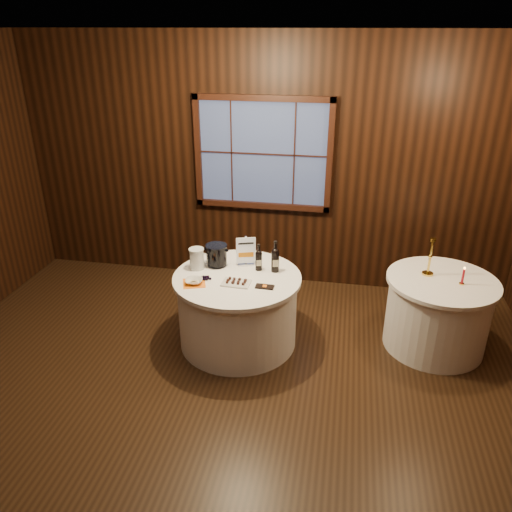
% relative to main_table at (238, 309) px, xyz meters
% --- Properties ---
extents(ground, '(6.00, 6.00, 0.00)m').
position_rel_main_table_xyz_m(ground, '(0.00, -1.00, -0.39)').
color(ground, black).
rests_on(ground, ground).
extents(back_wall, '(6.00, 0.10, 3.00)m').
position_rel_main_table_xyz_m(back_wall, '(0.00, 1.48, 1.16)').
color(back_wall, black).
rests_on(back_wall, ground).
extents(main_table, '(1.28, 1.28, 0.77)m').
position_rel_main_table_xyz_m(main_table, '(0.00, 0.00, 0.00)').
color(main_table, white).
rests_on(main_table, ground).
extents(side_table, '(1.08, 1.08, 0.77)m').
position_rel_main_table_xyz_m(side_table, '(2.00, 0.30, 0.00)').
color(side_table, white).
rests_on(side_table, ground).
extents(sign_stand, '(0.19, 0.14, 0.32)m').
position_rel_main_table_xyz_m(sign_stand, '(0.03, 0.26, 0.49)').
color(sign_stand, silver).
rests_on(sign_stand, main_table).
extents(port_bottle_left, '(0.07, 0.08, 0.28)m').
position_rel_main_table_xyz_m(port_bottle_left, '(0.19, 0.18, 0.51)').
color(port_bottle_left, black).
rests_on(port_bottle_left, main_table).
extents(port_bottle_right, '(0.08, 0.09, 0.33)m').
position_rel_main_table_xyz_m(port_bottle_right, '(0.35, 0.18, 0.53)').
color(port_bottle_right, black).
rests_on(port_bottle_right, main_table).
extents(ice_bucket, '(0.22, 0.22, 0.23)m').
position_rel_main_table_xyz_m(ice_bucket, '(-0.26, 0.20, 0.50)').
color(ice_bucket, black).
rests_on(ice_bucket, main_table).
extents(chocolate_plate, '(0.28, 0.19, 0.04)m').
position_rel_main_table_xyz_m(chocolate_plate, '(0.03, -0.16, 0.40)').
color(chocolate_plate, silver).
rests_on(chocolate_plate, main_table).
extents(chocolate_box, '(0.18, 0.09, 0.01)m').
position_rel_main_table_xyz_m(chocolate_box, '(0.31, -0.18, 0.39)').
color(chocolate_box, black).
rests_on(chocolate_box, main_table).
extents(grape_bunch, '(0.17, 0.07, 0.04)m').
position_rel_main_table_xyz_m(grape_bunch, '(-0.29, -0.13, 0.40)').
color(grape_bunch, black).
rests_on(grape_bunch, main_table).
extents(glass_pitcher, '(0.20, 0.15, 0.22)m').
position_rel_main_table_xyz_m(glass_pitcher, '(-0.43, 0.09, 0.49)').
color(glass_pitcher, silver).
rests_on(glass_pitcher, main_table).
extents(orange_napkin, '(0.27, 0.27, 0.00)m').
position_rel_main_table_xyz_m(orange_napkin, '(-0.38, -0.22, 0.38)').
color(orange_napkin, orange).
rests_on(orange_napkin, main_table).
extents(cracker_bowl, '(0.19, 0.19, 0.04)m').
position_rel_main_table_xyz_m(cracker_bowl, '(-0.38, -0.22, 0.41)').
color(cracker_bowl, silver).
rests_on(cracker_bowl, orange_napkin).
extents(brass_candlestick, '(0.11, 0.11, 0.39)m').
position_rel_main_table_xyz_m(brass_candlestick, '(1.86, 0.38, 0.52)').
color(brass_candlestick, gold).
rests_on(brass_candlestick, side_table).
extents(red_candle, '(0.05, 0.05, 0.18)m').
position_rel_main_table_xyz_m(red_candle, '(2.16, 0.23, 0.46)').
color(red_candle, gold).
rests_on(red_candle, side_table).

